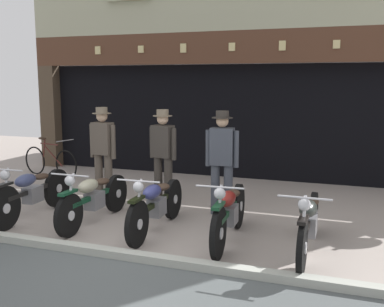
{
  "coord_description": "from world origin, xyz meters",
  "views": [
    {
      "loc": [
        2.6,
        -4.79,
        2.23
      ],
      "look_at": [
        -0.11,
        2.77,
        0.94
      ],
      "focal_mm": 42.56,
      "sensor_mm": 36.0,
      "label": 1
    }
  ],
  "objects_px": {
    "motorcycle_left": "(32,192)",
    "motorcycle_center_right": "(229,212)",
    "advert_board_far": "(128,100)",
    "salesman_left": "(103,149)",
    "salesman_right": "(222,157)",
    "advert_board_near": "(163,103)",
    "motorcycle_right": "(309,222)",
    "shopkeeper_center": "(163,152)",
    "leaning_bicycle": "(50,161)",
    "motorcycle_center": "(156,204)",
    "motorcycle_center_left": "(94,197)"
  },
  "relations": [
    {
      "from": "motorcycle_left",
      "to": "motorcycle_center_right",
      "type": "xyz_separation_m",
      "value": [
        3.33,
        -0.02,
        -0.0
      ]
    },
    {
      "from": "motorcycle_center_right",
      "to": "advert_board_far",
      "type": "bearing_deg",
      "value": -51.79
    },
    {
      "from": "salesman_left",
      "to": "salesman_right",
      "type": "xyz_separation_m",
      "value": [
        2.35,
        -0.17,
        -0.0
      ]
    },
    {
      "from": "advert_board_near",
      "to": "advert_board_far",
      "type": "bearing_deg",
      "value": 180.0
    },
    {
      "from": "motorcycle_left",
      "to": "motorcycle_center_right",
      "type": "bearing_deg",
      "value": 177.26
    },
    {
      "from": "motorcycle_right",
      "to": "shopkeeper_center",
      "type": "bearing_deg",
      "value": -29.28
    },
    {
      "from": "motorcycle_left",
      "to": "leaning_bicycle",
      "type": "height_order",
      "value": "motorcycle_left"
    },
    {
      "from": "salesman_left",
      "to": "advert_board_near",
      "type": "xyz_separation_m",
      "value": [
        -0.02,
        2.87,
        0.72
      ]
    },
    {
      "from": "motorcycle_right",
      "to": "salesman_right",
      "type": "xyz_separation_m",
      "value": [
        -1.54,
        1.3,
        0.55
      ]
    },
    {
      "from": "motorcycle_center",
      "to": "advert_board_near",
      "type": "xyz_separation_m",
      "value": [
        -1.7,
        4.23,
        1.27
      ]
    },
    {
      "from": "motorcycle_center_right",
      "to": "salesman_left",
      "type": "height_order",
      "value": "salesman_left"
    },
    {
      "from": "motorcycle_center_left",
      "to": "motorcycle_right",
      "type": "distance_m",
      "value": 3.3
    },
    {
      "from": "motorcycle_center_left",
      "to": "salesman_right",
      "type": "distance_m",
      "value": 2.17
    },
    {
      "from": "shopkeeper_center",
      "to": "advert_board_far",
      "type": "distance_m",
      "value": 3.61
    },
    {
      "from": "motorcycle_center_left",
      "to": "motorcycle_left",
      "type": "bearing_deg",
      "value": 3.99
    },
    {
      "from": "salesman_left",
      "to": "motorcycle_center_right",
      "type": "bearing_deg",
      "value": 158.61
    },
    {
      "from": "salesman_left",
      "to": "motorcycle_left",
      "type": "bearing_deg",
      "value": 75.77
    },
    {
      "from": "motorcycle_center_right",
      "to": "shopkeeper_center",
      "type": "relative_size",
      "value": 1.15
    },
    {
      "from": "salesman_left",
      "to": "advert_board_far",
      "type": "relative_size",
      "value": 1.68
    },
    {
      "from": "motorcycle_center_left",
      "to": "motorcycle_right",
      "type": "relative_size",
      "value": 0.97
    },
    {
      "from": "shopkeeper_center",
      "to": "salesman_right",
      "type": "xyz_separation_m",
      "value": [
        1.16,
        -0.23,
        0.01
      ]
    },
    {
      "from": "motorcycle_right",
      "to": "shopkeeper_center",
      "type": "relative_size",
      "value": 1.2
    },
    {
      "from": "motorcycle_left",
      "to": "salesman_right",
      "type": "bearing_deg",
      "value": -158.94
    },
    {
      "from": "motorcycle_left",
      "to": "advert_board_near",
      "type": "bearing_deg",
      "value": -98.92
    },
    {
      "from": "salesman_right",
      "to": "advert_board_near",
      "type": "height_order",
      "value": "advert_board_near"
    },
    {
      "from": "advert_board_far",
      "to": "leaning_bicycle",
      "type": "xyz_separation_m",
      "value": [
        -1.36,
        -1.42,
        -1.38
      ]
    },
    {
      "from": "motorcycle_center_right",
      "to": "advert_board_far",
      "type": "relative_size",
      "value": 1.91
    },
    {
      "from": "salesman_left",
      "to": "advert_board_near",
      "type": "relative_size",
      "value": 1.77
    },
    {
      "from": "advert_board_far",
      "to": "motorcycle_center_right",
      "type": "bearing_deg",
      "value": -48.78
    },
    {
      "from": "motorcycle_center",
      "to": "shopkeeper_center",
      "type": "bearing_deg",
      "value": -72.44
    },
    {
      "from": "leaning_bicycle",
      "to": "salesman_right",
      "type": "bearing_deg",
      "value": 83.15
    },
    {
      "from": "motorcycle_center",
      "to": "salesman_left",
      "type": "distance_m",
      "value": 2.24
    },
    {
      "from": "motorcycle_center",
      "to": "advert_board_far",
      "type": "bearing_deg",
      "value": -59.77
    },
    {
      "from": "motorcycle_center",
      "to": "advert_board_near",
      "type": "relative_size",
      "value": 2.05
    },
    {
      "from": "motorcycle_center_left",
      "to": "leaning_bicycle",
      "type": "bearing_deg",
      "value": -43.79
    },
    {
      "from": "shopkeeper_center",
      "to": "advert_board_far",
      "type": "bearing_deg",
      "value": -40.83
    },
    {
      "from": "salesman_left",
      "to": "advert_board_far",
      "type": "distance_m",
      "value": 3.12
    },
    {
      "from": "motorcycle_center_right",
      "to": "advert_board_far",
      "type": "distance_m",
      "value": 5.86
    },
    {
      "from": "motorcycle_left",
      "to": "salesman_right",
      "type": "distance_m",
      "value": 3.16
    },
    {
      "from": "motorcycle_center_left",
      "to": "salesman_left",
      "type": "relative_size",
      "value": 1.16
    },
    {
      "from": "motorcycle_center",
      "to": "salesman_right",
      "type": "relative_size",
      "value": 1.16
    },
    {
      "from": "motorcycle_center_right",
      "to": "salesman_left",
      "type": "distance_m",
      "value": 3.21
    },
    {
      "from": "motorcycle_right",
      "to": "leaning_bicycle",
      "type": "bearing_deg",
      "value": -24.99
    },
    {
      "from": "shopkeeper_center",
      "to": "motorcycle_center",
      "type": "bearing_deg",
      "value": 121.09
    },
    {
      "from": "motorcycle_left",
      "to": "motorcycle_center_left",
      "type": "xyz_separation_m",
      "value": [
        1.11,
        0.08,
        -0.01
      ]
    },
    {
      "from": "motorcycle_center_right",
      "to": "shopkeeper_center",
      "type": "height_order",
      "value": "shopkeeper_center"
    },
    {
      "from": "motorcycle_center_right",
      "to": "advert_board_far",
      "type": "height_order",
      "value": "advert_board_far"
    },
    {
      "from": "salesman_left",
      "to": "salesman_right",
      "type": "distance_m",
      "value": 2.36
    },
    {
      "from": "motorcycle_center_right",
      "to": "motorcycle_right",
      "type": "height_order",
      "value": "motorcycle_center_right"
    },
    {
      "from": "shopkeeper_center",
      "to": "salesman_right",
      "type": "relative_size",
      "value": 0.99
    }
  ]
}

